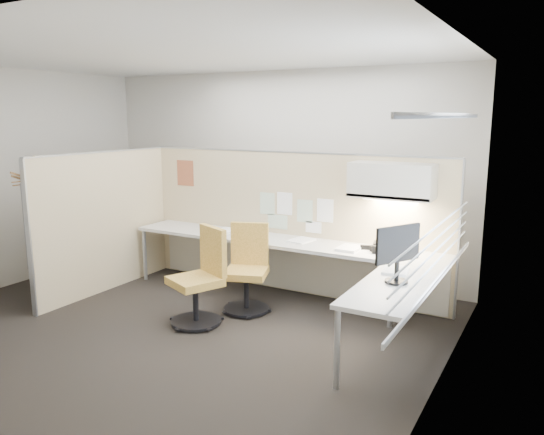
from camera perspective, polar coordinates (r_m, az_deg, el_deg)
The scene contains 25 objects.
floor at distance 5.92m, azimuth -10.35°, elevation -11.14°, with size 5.50×4.50×0.01m, color black.
ceiling at distance 5.53m, azimuth -11.39°, elevation 17.00°, with size 5.50×4.50×0.01m, color white.
wall_back at distance 7.40m, azimuth 0.43°, elevation 4.71°, with size 5.50×0.02×2.80m, color beige.
wall_left at distance 7.61m, azimuth -26.97°, elevation 3.70°, with size 0.02×4.50×2.80m, color beige.
wall_right at distance 4.35m, azimuth 18.18°, elevation -0.25°, with size 0.02×4.50×2.80m, color beige.
window_pane at distance 4.33m, azimuth 17.98°, elevation 1.73°, with size 0.01×2.80×1.30m, color #97A0AF.
partition_back at distance 6.66m, azimuth 1.87°, elevation -0.57°, with size 4.10×0.06×1.75m, color beige.
partition_left at distance 7.02m, azimuth -17.48°, elevation -0.47°, with size 0.06×2.20×1.75m, color beige.
desk at distance 6.14m, azimuth 2.98°, elevation -4.18°, with size 4.00×2.07×0.73m.
overhead_bin at distance 5.86m, azimuth 12.77°, elevation 3.89°, with size 0.90×0.36×0.38m, color beige.
task_light_strip at distance 5.89m, azimuth 12.68°, elevation 1.86°, with size 0.60×0.06×0.02m, color #FFEABF.
pinned_papers at distance 6.56m, azimuth 2.36°, elevation 0.67°, with size 1.01×0.00×0.47m.
poster at distance 7.41m, azimuth -9.31°, elevation 4.74°, with size 0.28×0.00×0.35m, color #DB531B.
chair_left at distance 5.73m, azimuth -7.61°, elevation -6.68°, with size 0.63×0.64×1.02m.
chair_right at distance 6.07m, azimuth -2.66°, elevation -5.77°, with size 0.59×0.60×0.98m.
monitor at distance 4.81m, azimuth 13.37°, elevation -3.45°, with size 0.27×0.44×0.52m.
phone at distance 5.90m, azimuth 11.75°, elevation -3.22°, with size 0.24×0.23×0.12m.
stapler at distance 6.01m, azimuth 10.12°, elevation -3.18°, with size 0.14×0.04×0.05m, color black.
tape_dispenser at distance 5.93m, azimuth 11.00°, elevation -3.35°, with size 0.10×0.06×0.06m, color black.
coat_hook at distance 6.37m, azimuth -24.81°, elevation 2.95°, with size 0.18×0.41×1.26m.
paper_stack_0 at distance 6.86m, azimuth -4.95°, elevation -1.40°, with size 0.23×0.30×0.02m, color white.
paper_stack_1 at distance 6.56m, azimuth -2.30°, elevation -1.84°, with size 0.23×0.30×0.05m, color white.
paper_stack_2 at distance 6.32m, azimuth 3.19°, elevation -2.47°, with size 0.23×0.30×0.02m, color white.
paper_stack_3 at distance 5.97m, azimuth 8.32°, elevation -3.29°, with size 0.23×0.30×0.03m, color white.
paper_stack_4 at distance 5.23m, azimuth 13.16°, elevation -5.57°, with size 0.23×0.30×0.02m, color white.
Camera 1 is at (3.54, -4.20, 2.20)m, focal length 35.00 mm.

